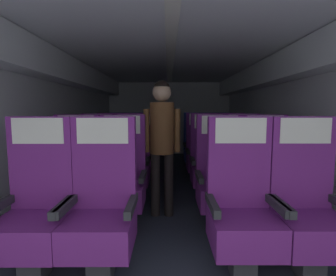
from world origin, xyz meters
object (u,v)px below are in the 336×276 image
Objects in this scene: seat_d_left_aisle at (138,154)px; seat_e_right_aisle at (219,147)px; seat_a_right_window at (240,209)px; seat_e_right_window at (195,147)px; seat_a_right_aisle at (306,209)px; seat_c_left_window at (96,164)px; seat_b_left_aisle at (121,180)px; seat_d_right_aisle at (229,154)px; seat_b_right_window at (219,180)px; seat_c_left_aisle at (130,164)px; seat_b_left_window at (74,180)px; flight_attendant at (161,134)px; seat_a_left_aisle at (101,210)px; seat_e_left_aisle at (143,147)px; seat_b_right_aisle at (265,180)px; seat_c_right_window at (208,164)px; seat_a_left_window at (35,210)px; seat_e_left_window at (118,147)px; seat_c_right_aisle at (242,164)px; seat_d_left_window at (110,154)px; seat_d_right_window at (200,154)px.

seat_d_left_aisle and seat_e_right_aisle have the same top height.
seat_a_right_window is 1.00× the size of seat_e_right_window.
seat_a_right_aisle is 2.67m from seat_c_left_window.
seat_d_right_aisle is (1.58, 1.68, 0.00)m from seat_b_left_aisle.
seat_b_right_window is 1.78m from seat_c_left_window.
seat_c_left_aisle is 0.82m from seat_d_left_aisle.
seat_c_left_window and seat_e_right_window have the same top height.
seat_c_left_aisle is 1.00× the size of seat_e_right_window.
seat_b_right_window is at bearing -101.22° from seat_e_right_aisle.
flight_attendant is at bearing 15.38° from seat_b_left_window.
seat_a_left_aisle is 1.00× the size of seat_c_left_window.
seat_a_right_aisle and seat_b_left_window have the same top height.
seat_b_left_window is 1.00× the size of seat_c_left_aisle.
seat_e_right_aisle is at bearing 64.91° from seat_a_left_aisle.
seat_b_right_aisle is at bearing -57.97° from seat_e_left_aisle.
seat_b_left_aisle is 2.30m from seat_d_right_aisle.
seat_c_right_window is (-0.49, 1.68, 0.00)m from seat_a_right_aisle.
seat_d_right_aisle and seat_e_left_aisle have the same top height.
seat_b_right_aisle is (2.07, 0.85, 0.00)m from seat_a_left_window.
seat_a_left_aisle is 1.00× the size of seat_b_left_window.
seat_e_right_window is at bearing 98.33° from seat_a_right_aisle.
seat_c_left_window and seat_e_left_window have the same top height.
seat_b_right_aisle is at bearing 90.01° from seat_a_right_aisle.
seat_d_right_aisle is at bearing 73.20° from seat_b_right_window.
seat_a_left_aisle and seat_c_right_aisle have the same top height.
seat_a_left_window is 2.68m from seat_c_right_aisle.
seat_b_right_aisle is 1.00× the size of seat_c_left_window.
seat_e_left_aisle is (-1.07, 2.52, 0.00)m from seat_b_right_window.
seat_d_left_window is 1.00× the size of seat_d_right_aisle.
seat_d_right_aisle is (0.51, 2.51, 0.00)m from seat_a_right_window.
seat_c_right_window is (0.01, 1.67, 0.00)m from seat_a_right_window.
seat_a_left_window is 1.00× the size of seat_e_left_window.
seat_c_right_aisle is at bearing 59.99° from seat_b_right_window.
seat_a_right_aisle and seat_b_left_aisle have the same top height.
seat_b_left_window is 1.00× the size of seat_d_left_window.
seat_c_right_aisle is 1.00× the size of seat_d_left_aisle.
seat_b_left_aisle is 1.67m from seat_d_left_aisle.
seat_b_left_aisle is at bearing 179.16° from seat_b_right_window.
seat_b_left_aisle is at bearing -133.38° from seat_d_right_aisle.
seat_e_left_window is (-0.49, 1.67, 0.00)m from seat_c_left_aisle.
seat_d_right_window is at bearing 89.81° from seat_b_right_window.
seat_b_right_window is at bearing -106.80° from seat_d_right_aisle.
seat_a_right_window is at bearing 179.03° from seat_a_right_aisle.
seat_c_right_window is 0.84m from seat_d_right_window.
seat_d_left_window and seat_d_left_aisle have the same top height.
seat_c_right_window and seat_e_right_aisle have the same top height.
seat_d_left_window is at bearing 157.94° from seat_c_right_aisle.
seat_c_right_aisle is at bearing 90.10° from seat_a_right_aisle.
seat_a_right_aisle is 2.96m from seat_d_left_aisle.
seat_c_right_aisle is 1.37m from flight_attendant.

